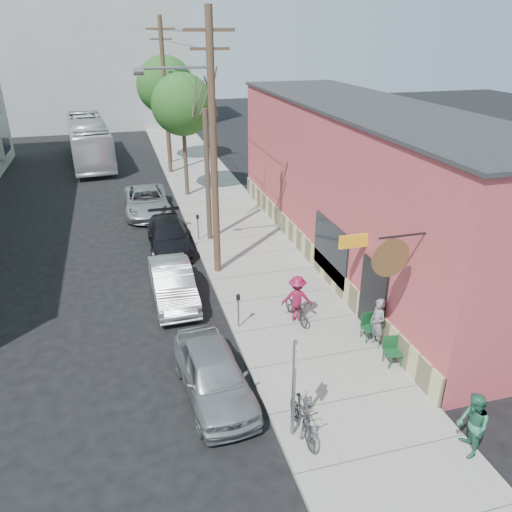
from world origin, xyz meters
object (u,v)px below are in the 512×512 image
object	(u,v)px
patio_chair_b	(370,328)
cyclist	(297,298)
patio_chair_a	(393,352)
car_1	(173,284)
parked_bike_b	(304,409)
patron_green	(472,425)
car_3	(147,201)
sign_post	(294,380)
tree_leafy_far	(165,85)
utility_pole_near	(212,145)
bus	(89,141)
parking_meter_far	(198,223)
tree_leafy_mid	(182,105)
parking_meter_near	(238,305)
tree_bare	(208,177)
parked_bike_a	(302,419)
car_0	(214,374)
patron_grey	(378,323)
car_2	(169,236)

from	to	relation	value
patio_chair_b	cyclist	distance (m)	2.62
patio_chair_a	car_1	bearing A→B (deg)	143.80
parked_bike_b	cyclist	bearing A→B (deg)	98.72
patio_chair_a	patron_green	distance (m)	3.59
cyclist	car_3	bearing A→B (deg)	-52.25
sign_post	tree_leafy_far	size ratio (longest dim) A/B	0.37
utility_pole_near	tree_leafy_far	xyz separation A→B (m)	(0.41, 19.17, 0.25)
parked_bike_b	bus	size ratio (longest dim) A/B	0.13
parking_meter_far	car_3	distance (m)	5.30
tree_leafy_mid	bus	size ratio (longest dim) A/B	0.61
sign_post	patron_green	bearing A→B (deg)	-23.68
sign_post	patron_green	distance (m)	4.27
tree_leafy_mid	car_1	bearing A→B (deg)	-100.89
patron_green	car_3	xyz separation A→B (m)	(-5.98, 19.71, -0.29)
patron_green	bus	world-z (taller)	bus
sign_post	tree_leafy_far	bearing A→B (deg)	89.10
patio_chair_a	patron_green	size ratio (longest dim) A/B	0.53
car_3	bus	size ratio (longest dim) A/B	0.44
parking_meter_near	car_3	world-z (taller)	car_3
patron_green	parked_bike_b	world-z (taller)	patron_green
cyclist	tree_leafy_far	bearing A→B (deg)	-66.19
tree_bare	patio_chair_b	world-z (taller)	tree_bare
parking_meter_near	cyclist	bearing A→B (deg)	-2.02
parked_bike_a	bus	size ratio (longest dim) A/B	0.15
parking_meter_far	parked_bike_b	size ratio (longest dim) A/B	0.81
parking_meter_near	patron_green	size ratio (longest dim) A/B	0.74
tree_leafy_far	car_3	world-z (taller)	tree_leafy_far
utility_pole_near	car_1	distance (m)	5.41
car_0	sign_post	bearing A→B (deg)	-58.33
parking_meter_far	tree_leafy_far	world-z (taller)	tree_leafy_far
patron_green	car_3	bearing A→B (deg)	-142.27
tree_bare	tree_leafy_mid	xyz separation A→B (m)	(0.00, 7.26, 2.24)
sign_post	parked_bike_b	size ratio (longest dim) A/B	1.82
bus	tree_leafy_far	bearing A→B (deg)	-26.07
patio_chair_a	patron_grey	world-z (taller)	patron_grey
patio_chair_a	parked_bike_b	size ratio (longest dim) A/B	0.57
tree_leafy_far	patron_grey	distance (m)	26.51
patio_chair_a	patio_chair_b	xyz separation A→B (m)	(-0.04, 1.39, 0.00)
sign_post	parking_meter_far	world-z (taller)	sign_post
cyclist	utility_pole_near	bearing A→B (deg)	-46.97
tree_leafy_far	car_0	xyz separation A→B (m)	(-2.00, -26.64, -4.94)
parking_meter_far	bus	world-z (taller)	bus
sign_post	car_0	bearing A→B (deg)	125.78
parking_meter_near	patio_chair_a	world-z (taller)	parking_meter_near
patron_green	parked_bike_a	xyz separation A→B (m)	(-3.61, 1.61, -0.32)
patron_grey	bus	world-z (taller)	bus
patio_chair_b	bus	bearing A→B (deg)	104.10
parking_meter_near	parking_meter_far	size ratio (longest dim) A/B	1.00
patron_grey	patron_green	size ratio (longest dim) A/B	1.00
car_0	car_2	world-z (taller)	car_0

